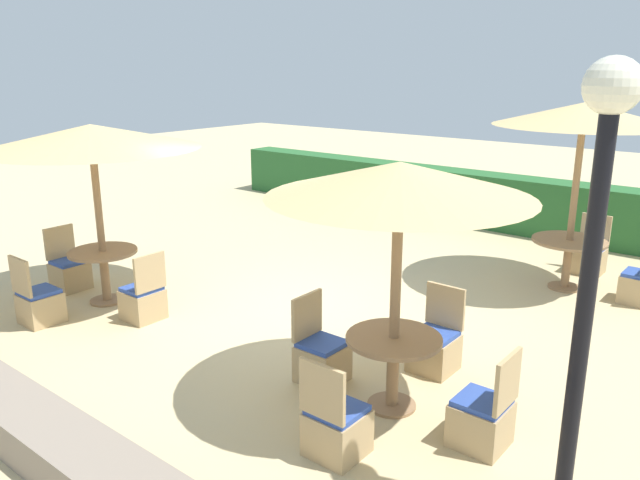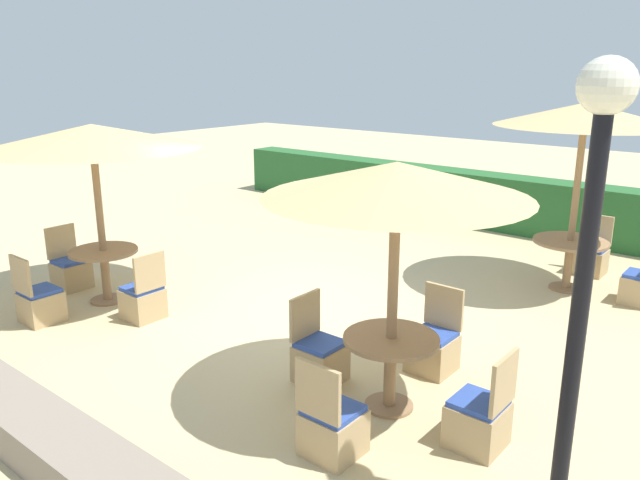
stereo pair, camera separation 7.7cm
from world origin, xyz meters
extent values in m
plane|color=#C6B284|center=(0.00, 0.00, 0.00)|extent=(40.00, 40.00, 0.00)
cube|color=#28602D|center=(0.00, 6.09, 0.55)|extent=(13.00, 0.70, 1.09)
cube|color=gray|center=(0.00, -3.74, 0.19)|extent=(10.00, 0.56, 0.38)
cylinder|color=black|center=(4.18, -1.76, 1.50)|extent=(0.12, 0.12, 3.00)
sphere|color=silver|center=(4.18, -1.76, 3.14)|extent=(0.36, 0.36, 0.36)
cylinder|color=#93704C|center=(-2.34, -1.33, 1.21)|extent=(0.10, 0.10, 2.42)
cone|color=tan|center=(-2.34, -1.33, 2.34)|extent=(2.87, 2.87, 0.32)
cylinder|color=#93704C|center=(-2.34, -1.33, 0.01)|extent=(0.48, 0.48, 0.03)
cylinder|color=#93704C|center=(-2.34, -1.33, 0.36)|extent=(0.12, 0.12, 0.72)
cylinder|color=#93704C|center=(-2.34, -1.33, 0.74)|extent=(0.94, 0.94, 0.04)
cube|color=tan|center=(-2.34, -2.29, 0.20)|extent=(0.46, 0.46, 0.40)
cube|color=#2D4CA8|center=(-2.34, -2.29, 0.43)|extent=(0.42, 0.42, 0.05)
cube|color=tan|center=(-2.34, -2.50, 0.69)|extent=(0.46, 0.04, 0.48)
cube|color=tan|center=(-3.22, -1.37, 0.20)|extent=(0.46, 0.46, 0.40)
cube|color=#2D4CA8|center=(-3.22, -1.37, 0.43)|extent=(0.42, 0.42, 0.05)
cube|color=tan|center=(-3.43, -1.37, 0.69)|extent=(0.04, 0.46, 0.48)
cube|color=tan|center=(-1.41, -1.38, 0.20)|extent=(0.46, 0.46, 0.40)
cube|color=#2D4CA8|center=(-1.41, -1.38, 0.43)|extent=(0.42, 0.42, 0.05)
cube|color=tan|center=(-1.20, -1.38, 0.69)|extent=(0.04, 0.46, 0.48)
cylinder|color=#93704C|center=(2.34, -1.17, 1.18)|extent=(0.10, 0.10, 2.35)
cone|color=tan|center=(2.34, -1.17, 2.27)|extent=(2.45, 2.45, 0.32)
cylinder|color=#93704C|center=(2.34, -1.17, 0.01)|extent=(0.48, 0.48, 0.03)
cylinder|color=#93704C|center=(2.34, -1.17, 0.35)|extent=(0.12, 0.12, 0.71)
cylinder|color=#93704C|center=(2.34, -1.17, 0.73)|extent=(0.93, 0.93, 0.04)
cube|color=tan|center=(2.29, -0.24, 0.20)|extent=(0.46, 0.46, 0.40)
cube|color=#2D4CA8|center=(2.29, -0.24, 0.43)|extent=(0.42, 0.42, 0.05)
cube|color=tan|center=(2.29, -0.03, 0.69)|extent=(0.46, 0.04, 0.48)
cube|color=tan|center=(2.39, -2.13, 0.20)|extent=(0.46, 0.46, 0.40)
cube|color=#2D4CA8|center=(2.39, -2.13, 0.43)|extent=(0.42, 0.42, 0.05)
cube|color=tan|center=(2.39, -2.34, 0.69)|extent=(0.46, 0.04, 0.48)
cube|color=tan|center=(3.30, -1.23, 0.20)|extent=(0.46, 0.46, 0.40)
cube|color=#2D4CA8|center=(3.30, -1.23, 0.43)|extent=(0.42, 0.42, 0.05)
cube|color=tan|center=(3.51, -1.23, 0.69)|extent=(0.04, 0.46, 0.48)
cube|color=tan|center=(1.48, -1.19, 0.20)|extent=(0.46, 0.46, 0.40)
cube|color=#2D4CA8|center=(1.48, -1.19, 0.43)|extent=(0.42, 0.42, 0.05)
cube|color=tan|center=(1.27, -1.19, 0.69)|extent=(0.04, 0.46, 0.48)
cylinder|color=#93704C|center=(2.55, 3.32, 1.33)|extent=(0.10, 0.10, 2.67)
cone|color=tan|center=(2.55, 3.32, 2.59)|extent=(2.50, 2.50, 0.32)
cylinder|color=#93704C|center=(2.55, 3.32, 0.01)|extent=(0.48, 0.48, 0.03)
cylinder|color=#93704C|center=(2.55, 3.32, 0.36)|extent=(0.12, 0.12, 0.72)
cylinder|color=#93704C|center=(2.55, 3.32, 0.74)|extent=(1.07, 1.07, 0.04)
cube|color=tan|center=(2.59, 4.27, 0.20)|extent=(0.46, 0.46, 0.40)
cube|color=#2D4CA8|center=(2.59, 4.27, 0.43)|extent=(0.42, 0.42, 0.05)
cube|color=tan|center=(2.59, 4.48, 0.69)|extent=(0.46, 0.04, 0.48)
cube|color=tan|center=(3.55, 3.36, 0.20)|extent=(0.46, 0.46, 0.40)
camera|label=1|loc=(5.24, -5.89, 3.27)|focal=35.00mm
camera|label=2|loc=(5.30, -5.84, 3.27)|focal=35.00mm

